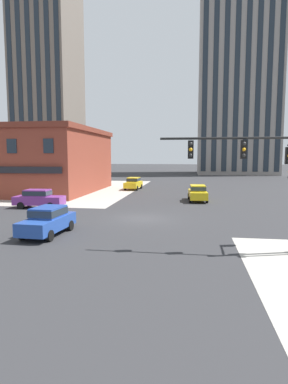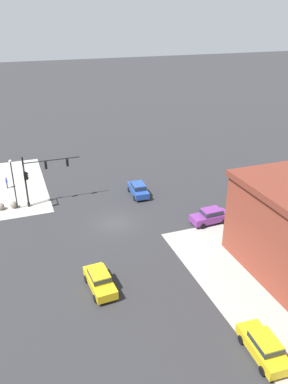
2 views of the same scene
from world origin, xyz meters
name	(u,v)px [view 1 (image 1 of 2)]	position (x,y,z in m)	size (l,w,h in m)	color
ground_plane	(143,218)	(0.00, 0.00, 0.00)	(320.00, 320.00, 0.00)	#2D2D30
sidewalk_far_corner	(27,188)	(-20.00, 20.00, 0.00)	(32.00, 32.00, 0.02)	#A8A399
traffic_signal_main	(268,170)	(7.37, -7.30, 4.03)	(6.77, 2.09, 6.37)	black
car_main_northbound_near	(39,198)	(-10.09, 3.56, 0.92)	(4.48, 2.04, 1.68)	#7A3389
car_main_northbound_far	(198,192)	(4.25, 10.27, 0.92)	(2.09, 4.50, 1.68)	gold
car_main_southbound_near	(133,183)	(-4.54, 20.99, 0.92)	(2.08, 4.49, 1.68)	gold
car_main_southbound_far	(48,220)	(-4.84, -5.87, 0.92)	(2.06, 4.48, 1.68)	#23479E
storefront_block_near_corner	(7,160)	(-21.19, 16.96, 4.13)	(24.87, 18.36, 8.24)	brown
residential_tower_skyline_right	(237,76)	(14.68, 65.36, 25.06)	(19.80, 18.30, 50.08)	gray
residential_tower_skyline_left	(47,22)	(-33.73, 58.54, 38.58)	(14.49, 16.33, 77.11)	#70665B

